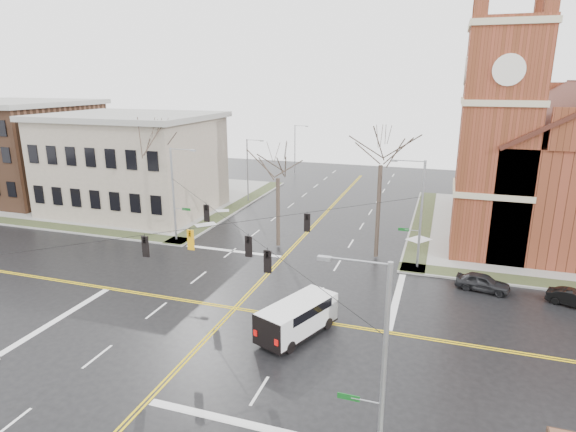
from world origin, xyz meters
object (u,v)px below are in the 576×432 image
(cargo_van, at_px, (300,315))
(tree_ne, at_px, (381,159))
(streetlight_north_b, at_px, (296,147))
(signal_pole_nw, at_px, (175,192))
(streetlight_north_a, at_px, (249,168))
(tree_nw_far, at_px, (159,147))
(church, at_px, (575,153))
(parked_car_b, at_px, (574,299))
(tree_nw_near, at_px, (278,174))
(signal_pole_ne, at_px, (419,211))
(parked_car_a, at_px, (483,282))
(signal_pole_se, at_px, (379,366))

(cargo_van, bearing_deg, tree_ne, 102.25)
(streetlight_north_b, bearing_deg, tree_ne, -62.22)
(signal_pole_nw, bearing_deg, streetlight_north_a, 87.68)
(streetlight_north_a, distance_m, tree_ne, 24.29)
(streetlight_north_a, height_order, tree_nw_far, tree_nw_far)
(church, relative_size, signal_pole_nw, 3.06)
(streetlight_north_b, bearing_deg, church, -33.25)
(church, distance_m, tree_nw_far, 40.36)
(parked_car_b, relative_size, tree_ne, 0.28)
(streetlight_north_a, relative_size, tree_nw_far, 0.65)
(streetlight_north_a, xyz_separation_m, streetlight_north_b, (0.00, 20.00, 0.00))
(streetlight_north_b, relative_size, tree_nw_near, 0.83)
(signal_pole_ne, distance_m, parked_car_b, 12.44)
(church, distance_m, parked_car_b, 18.88)
(parked_car_a, bearing_deg, tree_nw_far, 91.81)
(streetlight_north_a, relative_size, cargo_van, 1.32)
(cargo_van, distance_m, parked_car_a, 15.30)
(parked_car_a, height_order, parked_car_b, parked_car_a)
(cargo_van, bearing_deg, signal_pole_nw, 163.37)
(signal_pole_ne, bearing_deg, signal_pole_nw, 180.00)
(cargo_van, bearing_deg, parked_car_a, 65.14)
(parked_car_b, bearing_deg, tree_nw_near, 97.22)
(streetlight_north_b, height_order, parked_car_b, streetlight_north_b)
(signal_pole_ne, distance_m, signal_pole_nw, 22.64)
(streetlight_north_b, distance_m, parked_car_a, 48.01)
(church, relative_size, parked_car_a, 7.12)
(streetlight_north_a, distance_m, streetlight_north_b, 20.00)
(streetlight_north_a, bearing_deg, church, -5.19)
(signal_pole_ne, height_order, tree_nw_far, tree_nw_far)
(streetlight_north_a, bearing_deg, parked_car_a, -35.65)
(streetlight_north_a, bearing_deg, tree_nw_near, -58.35)
(signal_pole_se, distance_m, parked_car_a, 21.15)
(signal_pole_nw, xyz_separation_m, tree_nw_far, (-2.65, 1.96, 3.91))
(signal_pole_nw, distance_m, tree_nw_near, 10.26)
(streetlight_north_b, distance_m, tree_ne, 39.93)
(cargo_van, xyz_separation_m, tree_nw_near, (-6.63, 14.80, 5.76))
(parked_car_a, relative_size, tree_ne, 0.32)
(tree_nw_far, bearing_deg, tree_nw_near, -2.33)
(streetlight_north_a, bearing_deg, signal_pole_nw, -92.32)
(church, height_order, parked_car_a, church)
(signal_pole_se, height_order, cargo_van, signal_pole_se)
(church, height_order, cargo_van, church)
(church, relative_size, signal_pole_ne, 3.06)
(parked_car_a, relative_size, tree_nw_near, 0.40)
(signal_pole_se, bearing_deg, streetlight_north_a, 119.09)
(signal_pole_nw, height_order, parked_car_a, signal_pole_nw)
(signal_pole_nw, relative_size, parked_car_b, 2.62)
(cargo_van, xyz_separation_m, parked_car_a, (11.19, 10.41, -0.62))
(streetlight_north_b, height_order, cargo_van, streetlight_north_b)
(tree_nw_near, bearing_deg, parked_car_a, -13.82)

